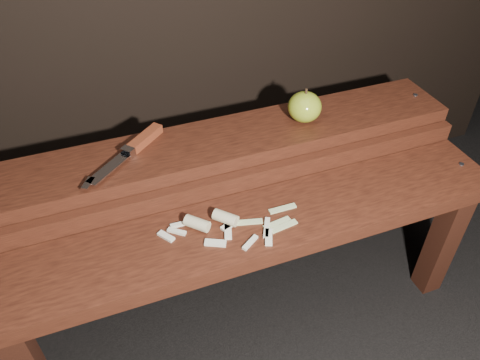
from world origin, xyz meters
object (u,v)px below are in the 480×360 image
object	(u,v)px
bench_front_tier	(259,244)
knife	(136,146)
bench_rear_tier	(225,166)
apple	(305,107)

from	to	relation	value
bench_front_tier	knife	world-z (taller)	knife
bench_rear_tier	knife	xyz separation A→B (m)	(-0.21, 0.03, 0.10)
knife	apple	bearing A→B (deg)	-3.46
bench_front_tier	bench_rear_tier	size ratio (longest dim) A/B	1.00
apple	knife	distance (m)	0.43
bench_rear_tier	knife	world-z (taller)	knife
bench_rear_tier	apple	size ratio (longest dim) A/B	13.49
bench_front_tier	knife	size ratio (longest dim) A/B	5.61
apple	knife	bearing A→B (deg)	176.54
knife	bench_front_tier	bearing A→B (deg)	-50.84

